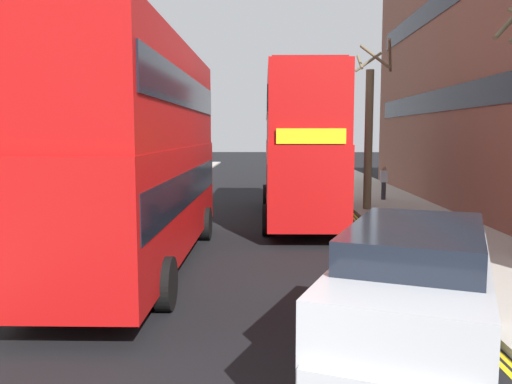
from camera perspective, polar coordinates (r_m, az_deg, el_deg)
The scene contains 9 objects.
sidewalk_right at distance 20.19m, azimuth 17.64°, elevation -3.33°, with size 4.00×80.00×0.14m, color #ADA89E.
sidewalk_left at distance 20.71m, azimuth -19.45°, elevation -3.16°, with size 4.00×80.00×0.14m, color #ADA89E.
kerb_line_outer at distance 17.79m, azimuth 12.93°, elevation -4.70°, with size 0.10×56.00×0.01m, color yellow.
kerb_line_inner at distance 17.76m, azimuth 12.42°, elevation -4.71°, with size 0.10×56.00×0.01m, color yellow.
double_decker_bus_away at distance 13.49m, azimuth -12.50°, elevation 4.75°, with size 2.82×10.82×5.64m.
double_decker_bus_oncoming at distance 20.59m, azimuth 4.65°, elevation 5.41°, with size 2.85×10.82×5.64m.
taxi_minivan at distance 7.61m, azimuth 16.57°, elevation -11.57°, with size 3.43×5.16×2.12m.
pedestrian_far at distance 26.45m, azimuth 13.65°, elevation 1.03°, with size 0.34×0.22×1.62m.
street_tree_mid at distance 22.89m, azimuth 12.15°, elevation 6.41°, with size 1.61×1.62×7.01m.
Camera 1 is at (0.81, -3.09, 3.39)m, focal length 36.99 mm.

